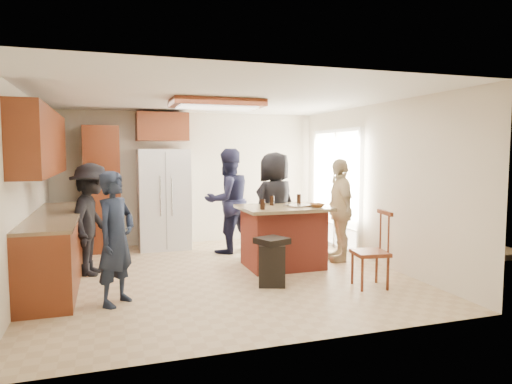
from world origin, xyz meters
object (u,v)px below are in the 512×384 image
object	(u,v)px
person_behind_right	(275,206)
refrigerator	(164,199)
kitchen_island	(283,236)
person_behind_left	(228,201)
person_counter	(92,219)
spindle_chair	(372,253)
person_front_left	(116,238)
trash_bin	(272,261)
person_side_right	(339,210)

from	to	relation	value
person_behind_right	refrigerator	distance (m)	2.15
kitchen_island	person_behind_right	bearing A→B (deg)	82.42
person_behind_right	person_behind_left	bearing A→B (deg)	-73.35
person_counter	kitchen_island	distance (m)	2.80
refrigerator	kitchen_island	xyz separation A→B (m)	(1.56, -1.96, -0.43)
person_behind_left	spindle_chair	size ratio (longest dim) A/B	1.82
person_behind_left	person_counter	size ratio (longest dim) A/B	1.14
refrigerator	kitchen_island	world-z (taller)	refrigerator
person_front_left	person_counter	world-z (taller)	person_counter
refrigerator	person_counter	bearing A→B (deg)	-127.92
refrigerator	spindle_chair	size ratio (longest dim) A/B	1.81
person_counter	trash_bin	distance (m)	2.64
spindle_chair	person_behind_right	bearing A→B (deg)	108.31
person_counter	refrigerator	bearing A→B (deg)	-23.03
person_behind_right	kitchen_island	size ratio (longest dim) A/B	1.37
person_counter	kitchen_island	xyz separation A→B (m)	(2.75, -0.43, -0.32)
trash_bin	person_front_left	bearing A→B (deg)	-175.50
person_counter	refrigerator	world-z (taller)	refrigerator
person_behind_left	refrigerator	distance (m)	1.24
person_front_left	spindle_chair	distance (m)	3.18
person_side_right	spindle_chair	bearing A→B (deg)	-1.35
person_behind_left	person_side_right	world-z (taller)	person_behind_left
person_front_left	kitchen_island	world-z (taller)	person_front_left
person_side_right	spindle_chair	distance (m)	1.54
person_front_left	spindle_chair	bearing A→B (deg)	-57.45
person_behind_left	person_behind_right	xyz separation A→B (m)	(0.61, -0.69, -0.03)
person_behind_left	refrigerator	bearing A→B (deg)	-53.69
trash_bin	spindle_chair	bearing A→B (deg)	-22.17
person_front_left	person_behind_right	xyz separation A→B (m)	(2.52, 1.56, 0.11)
person_behind_left	kitchen_island	distance (m)	1.42
refrigerator	spindle_chair	world-z (taller)	refrigerator
person_behind_left	spindle_chair	bearing A→B (deg)	96.82
kitchen_island	trash_bin	world-z (taller)	kitchen_island
person_counter	person_behind_right	bearing A→B (deg)	-72.56
person_front_left	trash_bin	size ratio (longest dim) A/B	2.44
person_behind_left	refrigerator	world-z (taller)	person_behind_left
person_side_right	person_counter	distance (m)	3.78
person_front_left	person_behind_left	xyz separation A→B (m)	(1.91, 2.26, 0.14)
person_side_right	refrigerator	size ratio (longest dim) A/B	0.91
spindle_chair	trash_bin	bearing A→B (deg)	157.83
person_side_right	person_counter	bearing A→B (deg)	-83.73
person_behind_left	person_behind_right	bearing A→B (deg)	112.81
person_behind_right	refrigerator	bearing A→B (deg)	-65.61
person_counter	spindle_chair	bearing A→B (deg)	-102.29
person_front_left	person_behind_left	world-z (taller)	person_behind_left
spindle_chair	person_behind_left	bearing A→B (deg)	115.63
person_behind_right	refrigerator	size ratio (longest dim) A/B	0.97
person_front_left	person_side_right	size ratio (longest dim) A/B	0.93
person_front_left	person_counter	xyz separation A→B (m)	(-0.30, 1.44, 0.03)
person_behind_right	person_side_right	distance (m)	1.04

